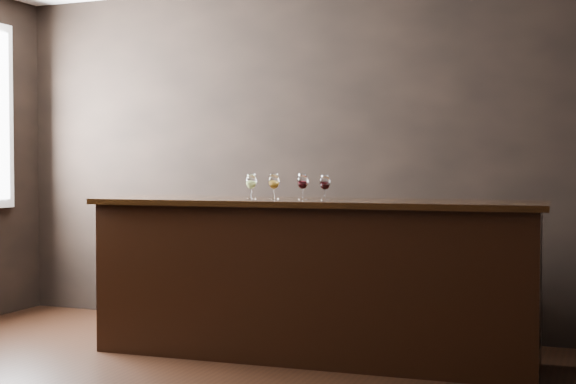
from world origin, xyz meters
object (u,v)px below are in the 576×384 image
at_px(bar_counter, 312,282).
at_px(glass_red_a, 303,182).
at_px(back_bar_shelf, 254,281).
at_px(glass_red_b, 325,183).
at_px(glass_white, 251,182).
at_px(glass_amber, 274,182).

xyz_separation_m(bar_counter, glass_red_a, (-0.07, 0.02, 0.68)).
height_order(back_bar_shelf, glass_red_b, glass_red_b).
bearing_deg(glass_red_b, glass_white, -175.27).
bearing_deg(back_bar_shelf, glass_red_a, -46.02).
bearing_deg(glass_white, bar_counter, 4.08).
xyz_separation_m(back_bar_shelf, glass_red_b, (0.85, -0.72, 0.81)).
xyz_separation_m(glass_red_a, glass_red_b, (0.16, -0.00, -0.00)).
bearing_deg(back_bar_shelf, glass_amber, -56.85).
relative_size(glass_white, glass_red_a, 0.99).
distance_m(glass_amber, glass_red_b, 0.37).
distance_m(bar_counter, glass_amber, 0.74).
relative_size(bar_counter, glass_amber, 16.91).
distance_m(bar_counter, back_bar_shelf, 1.07).
xyz_separation_m(glass_white, glass_red_a, (0.37, 0.05, 0.00)).
height_order(glass_white, glass_red_a, glass_red_a).
relative_size(bar_counter, glass_red_a, 16.94).
bearing_deg(back_bar_shelf, glass_red_b, -40.12).
distance_m(glass_amber, glass_red_a, 0.20).
xyz_separation_m(glass_white, glass_amber, (0.17, 0.01, 0.00)).
height_order(back_bar_shelf, glass_white, glass_white).
xyz_separation_m(back_bar_shelf, glass_white, (0.32, -0.76, 0.82)).
xyz_separation_m(back_bar_shelf, glass_amber, (0.49, -0.75, 0.82)).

